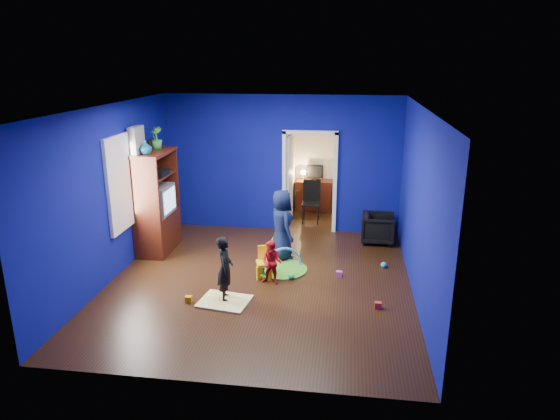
# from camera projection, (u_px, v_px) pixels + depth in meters

# --- Properties ---
(floor) EXTENTS (5.00, 5.50, 0.01)m
(floor) POSITION_uv_depth(u_px,v_px,m) (260.00, 282.00, 8.38)
(floor) COLOR black
(floor) RESTS_ON ground
(ceiling) EXTENTS (5.00, 5.50, 0.01)m
(ceiling) POSITION_uv_depth(u_px,v_px,m) (257.00, 107.00, 7.53)
(ceiling) COLOR white
(ceiling) RESTS_ON wall_back
(wall_back) EXTENTS (5.00, 0.02, 2.90)m
(wall_back) POSITION_uv_depth(u_px,v_px,m) (282.00, 164.00, 10.56)
(wall_back) COLOR navy
(wall_back) RESTS_ON floor
(wall_front) EXTENTS (5.00, 0.02, 2.90)m
(wall_front) POSITION_uv_depth(u_px,v_px,m) (213.00, 269.00, 5.35)
(wall_front) COLOR navy
(wall_front) RESTS_ON floor
(wall_left) EXTENTS (0.02, 5.50, 2.90)m
(wall_left) POSITION_uv_depth(u_px,v_px,m) (111.00, 194.00, 8.28)
(wall_left) COLOR navy
(wall_left) RESTS_ON floor
(wall_right) EXTENTS (0.02, 5.50, 2.90)m
(wall_right) POSITION_uv_depth(u_px,v_px,m) (419.00, 205.00, 7.63)
(wall_right) COLOR navy
(wall_right) RESTS_ON floor
(alcove) EXTENTS (1.00, 1.75, 2.50)m
(alcove) POSITION_uv_depth(u_px,v_px,m) (313.00, 166.00, 11.37)
(alcove) COLOR silver
(alcove) RESTS_ON floor
(armchair) EXTENTS (0.68, 0.66, 0.60)m
(armchair) POSITION_uv_depth(u_px,v_px,m) (378.00, 228.00, 10.11)
(armchair) COLOR black
(armchair) RESTS_ON floor
(child_black) EXTENTS (0.33, 0.43, 1.04)m
(child_black) POSITION_uv_depth(u_px,v_px,m) (225.00, 269.00, 7.64)
(child_black) COLOR black
(child_black) RESTS_ON floor
(child_navy) EXTENTS (0.69, 0.77, 1.32)m
(child_navy) POSITION_uv_depth(u_px,v_px,m) (282.00, 225.00, 9.20)
(child_navy) COLOR #0F0F38
(child_navy) RESTS_ON floor
(toddler_red) EXTENTS (0.41, 0.34, 0.75)m
(toddler_red) POSITION_uv_depth(u_px,v_px,m) (272.00, 263.00, 8.24)
(toddler_red) COLOR red
(toddler_red) RESTS_ON floor
(vase) EXTENTS (0.29, 0.29, 0.24)m
(vase) POSITION_uv_depth(u_px,v_px,m) (145.00, 147.00, 8.91)
(vase) COLOR #0D546A
(vase) RESTS_ON tv_armoire
(potted_plant) EXTENTS (0.28, 0.28, 0.41)m
(potted_plant) POSITION_uv_depth(u_px,v_px,m) (156.00, 138.00, 9.38)
(potted_plant) COLOR #308431
(potted_plant) RESTS_ON tv_armoire
(tv_armoire) EXTENTS (0.58, 1.14, 1.96)m
(tv_armoire) POSITION_uv_depth(u_px,v_px,m) (156.00, 202.00, 9.52)
(tv_armoire) COLOR #3F150A
(tv_armoire) RESTS_ON floor
(crt_tv) EXTENTS (0.46, 0.70, 0.54)m
(crt_tv) POSITION_uv_depth(u_px,v_px,m) (158.00, 200.00, 9.50)
(crt_tv) COLOR silver
(crt_tv) RESTS_ON tv_armoire
(yellow_blanket) EXTENTS (0.83, 0.71, 0.03)m
(yellow_blanket) POSITION_uv_depth(u_px,v_px,m) (224.00, 301.00, 7.70)
(yellow_blanket) COLOR #F2E07A
(yellow_blanket) RESTS_ON floor
(hopper_ball) EXTENTS (0.39, 0.39, 0.39)m
(hopper_ball) POSITION_uv_depth(u_px,v_px,m) (281.00, 243.00, 9.58)
(hopper_ball) COLOR yellow
(hopper_ball) RESTS_ON floor
(kid_chair) EXTENTS (0.35, 0.35, 0.50)m
(kid_chair) POSITION_uv_depth(u_px,v_px,m) (265.00, 264.00, 8.48)
(kid_chair) COLOR yellow
(kid_chair) RESTS_ON floor
(play_mat) EXTENTS (0.91, 0.91, 0.02)m
(play_mat) POSITION_uv_depth(u_px,v_px,m) (282.00, 269.00, 8.87)
(play_mat) COLOR green
(play_mat) RESTS_ON floor
(toy_arch) EXTENTS (0.67, 0.54, 0.81)m
(toy_arch) POSITION_uv_depth(u_px,v_px,m) (282.00, 269.00, 8.87)
(toy_arch) COLOR #3F8CD8
(toy_arch) RESTS_ON floor
(window_left) EXTENTS (0.03, 0.95, 1.55)m
(window_left) POSITION_uv_depth(u_px,v_px,m) (120.00, 183.00, 8.58)
(window_left) COLOR white
(window_left) RESTS_ON wall_left
(curtain) EXTENTS (0.14, 0.42, 2.40)m
(curtain) POSITION_uv_depth(u_px,v_px,m) (141.00, 192.00, 9.18)
(curtain) COLOR slate
(curtain) RESTS_ON floor
(doorway) EXTENTS (1.16, 0.10, 2.10)m
(doorway) POSITION_uv_depth(u_px,v_px,m) (310.00, 183.00, 10.60)
(doorway) COLOR white
(doorway) RESTS_ON floor
(study_desk) EXTENTS (0.88, 0.44, 0.75)m
(study_desk) POSITION_uv_depth(u_px,v_px,m) (314.00, 195.00, 12.23)
(study_desk) COLOR #3D140A
(study_desk) RESTS_ON floor
(desk_monitor) EXTENTS (0.40, 0.05, 0.32)m
(desk_monitor) POSITION_uv_depth(u_px,v_px,m) (315.00, 171.00, 12.17)
(desk_monitor) COLOR black
(desk_monitor) RESTS_ON study_desk
(desk_lamp) EXTENTS (0.14, 0.14, 0.14)m
(desk_lamp) POSITION_uv_depth(u_px,v_px,m) (303.00, 172.00, 12.16)
(desk_lamp) COLOR #FFD88C
(desk_lamp) RESTS_ON study_desk
(folding_chair) EXTENTS (0.40, 0.40, 0.92)m
(folding_chair) POSITION_uv_depth(u_px,v_px,m) (311.00, 203.00, 11.30)
(folding_chair) COLOR black
(folding_chair) RESTS_ON floor
(book_shelf) EXTENTS (0.88, 0.24, 0.04)m
(book_shelf) POSITION_uv_depth(u_px,v_px,m) (316.00, 127.00, 11.85)
(book_shelf) COLOR white
(book_shelf) RESTS_ON study_desk
(toy_0) EXTENTS (0.10, 0.08, 0.10)m
(toy_0) POSITION_uv_depth(u_px,v_px,m) (378.00, 305.00, 7.50)
(toy_0) COLOR red
(toy_0) RESTS_ON floor
(toy_1) EXTENTS (0.11, 0.11, 0.11)m
(toy_1) POSITION_uv_depth(u_px,v_px,m) (384.00, 265.00, 8.95)
(toy_1) COLOR #24A1CE
(toy_1) RESTS_ON floor
(toy_2) EXTENTS (0.10, 0.08, 0.10)m
(toy_2) POSITION_uv_depth(u_px,v_px,m) (189.00, 299.00, 7.69)
(toy_2) COLOR orange
(toy_2) RESTS_ON floor
(toy_3) EXTENTS (0.11, 0.11, 0.11)m
(toy_3) POSITION_uv_depth(u_px,v_px,m) (291.00, 276.00, 8.48)
(toy_3) COLOR green
(toy_3) RESTS_ON floor
(toy_4) EXTENTS (0.10, 0.08, 0.10)m
(toy_4) POSITION_uv_depth(u_px,v_px,m) (339.00, 274.00, 8.58)
(toy_4) COLOR #C74AA9
(toy_4) RESTS_ON floor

